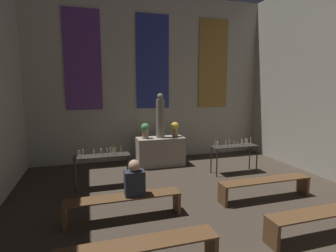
% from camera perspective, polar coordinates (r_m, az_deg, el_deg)
% --- Properties ---
extents(wall_back, '(7.95, 0.16, 5.33)m').
position_cam_1_polar(wall_back, '(8.77, -3.42, 10.40)').
color(wall_back, '#B2AD9E').
rests_on(wall_back, ground_plane).
extents(altar, '(1.43, 0.63, 0.88)m').
position_cam_1_polar(altar, '(8.06, -1.66, -5.58)').
color(altar, gray).
rests_on(altar, ground_plane).
extents(statue, '(0.26, 0.26, 1.34)m').
position_cam_1_polar(statue, '(7.88, -1.69, 1.95)').
color(statue, gray).
rests_on(statue, altar).
extents(flower_vase_left, '(0.25, 0.25, 0.46)m').
position_cam_1_polar(flower_vase_left, '(7.82, -4.98, -0.82)').
color(flower_vase_left, '#937A5B').
rests_on(flower_vase_left, altar).
extents(flower_vase_right, '(0.25, 0.25, 0.46)m').
position_cam_1_polar(flower_vase_right, '(8.06, 1.51, -0.52)').
color(flower_vase_right, '#937A5B').
rests_on(flower_vase_right, altar).
extents(candle_rack_left, '(1.31, 0.40, 0.98)m').
position_cam_1_polar(candle_rack_left, '(6.51, -14.13, -7.10)').
color(candle_rack_left, '#332D28').
rests_on(candle_rack_left, ground_plane).
extents(candle_rack_right, '(1.31, 0.40, 0.98)m').
position_cam_1_polar(candle_rack_right, '(7.56, 14.26, -4.94)').
color(candle_rack_right, '#332D28').
rests_on(candle_rack_right, ground_plane).
extents(pew_third_left, '(2.09, 0.36, 0.44)m').
position_cam_1_polar(pew_third_left, '(3.71, -6.26, -25.44)').
color(pew_third_left, brown).
rests_on(pew_third_left, ground_plane).
extents(pew_third_right, '(2.09, 0.36, 0.44)m').
position_cam_1_polar(pew_third_right, '(5.12, 31.01, -16.65)').
color(pew_third_right, brown).
rests_on(pew_third_right, ground_plane).
extents(pew_back_left, '(2.09, 0.36, 0.44)m').
position_cam_1_polar(pew_back_left, '(5.01, -9.58, -16.04)').
color(pew_back_left, brown).
rests_on(pew_back_left, ground_plane).
extents(pew_back_right, '(2.09, 0.36, 0.44)m').
position_cam_1_polar(pew_back_right, '(6.13, 20.39, -11.83)').
color(pew_back_right, brown).
rests_on(pew_back_right, ground_plane).
extents(person_seated, '(0.36, 0.24, 0.67)m').
position_cam_1_polar(person_seated, '(4.89, -7.30, -11.52)').
color(person_seated, '#282D38').
rests_on(person_seated, pew_back_left).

